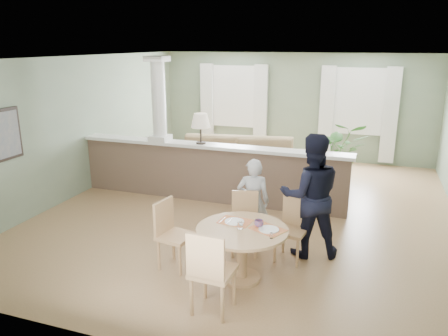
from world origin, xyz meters
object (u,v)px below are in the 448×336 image
at_px(dining_table, 243,239).
at_px(chair_near, 210,269).
at_px(child_person, 253,202).
at_px(chair_side, 171,231).
at_px(houseplant, 338,152).
at_px(man_person, 311,196).
at_px(chair_far_man, 293,225).
at_px(sofa, 235,161).
at_px(chair_far_boy, 245,219).

distance_m(dining_table, chair_near, 0.85).
height_order(dining_table, child_person, child_person).
xyz_separation_m(dining_table, chair_side, (-1.00, 0.01, -0.04)).
relative_size(houseplant, chair_side, 1.46).
relative_size(chair_near, man_person, 0.57).
height_order(chair_far_man, chair_side, chair_side).
bearing_deg(chair_near, chair_side, -41.61).
height_order(sofa, chair_side, chair_side).
bearing_deg(chair_near, houseplant, -96.89).
distance_m(chair_far_man, chair_side, 1.68).
height_order(chair_far_boy, chair_side, chair_side).
xyz_separation_m(chair_far_man, man_person, (0.20, 0.20, 0.39)).
bearing_deg(sofa, man_person, -64.53).
relative_size(houseplant, man_person, 0.77).
bearing_deg(child_person, chair_side, 37.76).
bearing_deg(chair_side, dining_table, -80.61).
bearing_deg(sofa, chair_far_boy, -79.38).
height_order(dining_table, chair_far_man, chair_far_man).
distance_m(chair_side, man_person, 1.98).
distance_m(chair_far_boy, child_person, 0.34).
xyz_separation_m(chair_near, chair_side, (-0.88, 0.86, -0.04)).
height_order(chair_near, chair_side, chair_near).
height_order(dining_table, chair_near, chair_near).
xyz_separation_m(houseplant, chair_side, (-1.77, -4.53, -0.17)).
xyz_separation_m(houseplant, chair_near, (-0.89, -5.39, -0.13)).
distance_m(dining_table, chair_far_boy, 0.80).
xyz_separation_m(chair_far_boy, chair_far_man, (0.70, 0.01, 0.00)).
xyz_separation_m(chair_far_man, child_person, (-0.65, 0.28, 0.17)).
height_order(dining_table, chair_far_boy, chair_far_boy).
bearing_deg(man_person, chair_near, 47.86).
bearing_deg(chair_far_man, sofa, 129.98).
bearing_deg(dining_table, chair_far_boy, 104.67).
height_order(houseplant, dining_table, houseplant).
relative_size(dining_table, chair_side, 1.24).
bearing_deg(chair_near, man_person, -111.36).
height_order(houseplant, child_person, houseplant).
bearing_deg(child_person, houseplant, -118.41).
relative_size(sofa, chair_far_man, 3.57).
xyz_separation_m(sofa, dining_table, (1.34, -3.89, 0.09)).
xyz_separation_m(sofa, houseplant, (2.11, 0.65, 0.22)).
distance_m(sofa, man_person, 3.57).
xyz_separation_m(dining_table, man_person, (0.69, 0.98, 0.33)).
height_order(houseplant, chair_far_man, houseplant).
bearing_deg(dining_table, houseplant, 80.34).
height_order(chair_far_man, child_person, child_person).
bearing_deg(child_person, dining_table, 85.04).
bearing_deg(child_person, chair_far_boy, 68.02).
distance_m(chair_near, child_person, 1.91).
bearing_deg(houseplant, man_person, -91.33).
relative_size(houseplant, chair_far_man, 1.53).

